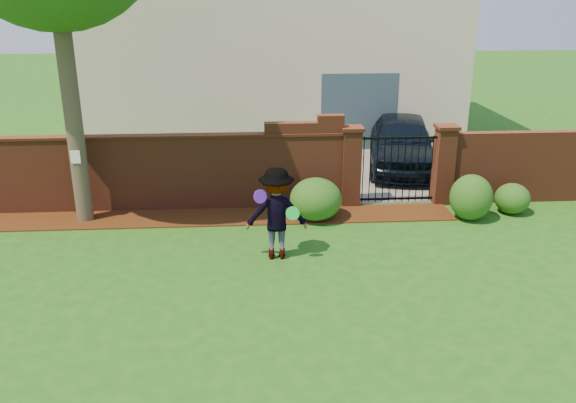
{
  "coord_description": "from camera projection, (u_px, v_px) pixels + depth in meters",
  "views": [
    {
      "loc": [
        0.05,
        -9.06,
        4.83
      ],
      "look_at": [
        0.76,
        1.4,
        1.05
      ],
      "focal_mm": 36.89,
      "sensor_mm": 36.0,
      "label": 1
    }
  ],
  "objects": [
    {
      "name": "pillar_right",
      "position": [
        444.0,
        164.0,
        13.86
      ],
      "size": [
        0.5,
        0.5,
        1.88
      ],
      "color": "maroon",
      "rests_on": "ground"
    },
    {
      "name": "shrub_left",
      "position": [
        316.0,
        199.0,
        12.99
      ],
      "size": [
        1.15,
        1.15,
        0.94
      ],
      "primitive_type": "ellipsoid",
      "color": "#194F17",
      "rests_on": "ground"
    },
    {
      "name": "iron_gate",
      "position": [
        397.0,
        169.0,
        13.82
      ],
      "size": [
        1.78,
        0.03,
        1.6
      ],
      "color": "black",
      "rests_on": "ground"
    },
    {
      "name": "car",
      "position": [
        403.0,
        144.0,
        16.41
      ],
      "size": [
        2.62,
        4.7,
        1.51
      ],
      "primitive_type": "imported",
      "rotation": [
        0.0,
        0.0,
        -0.2
      ],
      "color": "black",
      "rests_on": "ground"
    },
    {
      "name": "shrub_middle",
      "position": [
        471.0,
        197.0,
        12.98
      ],
      "size": [
        0.93,
        0.93,
        1.02
      ],
      "primitive_type": "ellipsoid",
      "color": "#194F17",
      "rests_on": "ground"
    },
    {
      "name": "brick_wall",
      "position": [
        159.0,
        171.0,
        13.45
      ],
      "size": [
        8.7,
        0.31,
        2.16
      ],
      "color": "maroon",
      "rests_on": "ground"
    },
    {
      "name": "brick_wall_return",
      "position": [
        526.0,
        167.0,
        14.02
      ],
      "size": [
        4.0,
        0.25,
        1.7
      ],
      "primitive_type": "cube",
      "color": "maroon",
      "rests_on": "ground"
    },
    {
      "name": "shrub_right",
      "position": [
        512.0,
        199.0,
        13.4
      ],
      "size": [
        0.78,
        0.78,
        0.7
      ],
      "primitive_type": "ellipsoid",
      "color": "#194F17",
      "rests_on": "ground"
    },
    {
      "name": "paper_notice",
      "position": [
        75.0,
        157.0,
        12.41
      ],
      "size": [
        0.2,
        0.01,
        0.28
      ],
      "primitive_type": "cube",
      "color": "white",
      "rests_on": "tree"
    },
    {
      "name": "mulch_bed",
      "position": [
        206.0,
        217.0,
        13.2
      ],
      "size": [
        11.1,
        1.08,
        0.03
      ],
      "primitive_type": "cube",
      "color": "#381B0A",
      "rests_on": "ground"
    },
    {
      "name": "man",
      "position": [
        276.0,
        214.0,
        10.98
      ],
      "size": [
        1.16,
        0.68,
        1.77
      ],
      "primitive_type": "imported",
      "rotation": [
        0.0,
        0.0,
        3.12
      ],
      "color": "gray",
      "rests_on": "ground"
    },
    {
      "name": "ground",
      "position": [
        249.0,
        288.0,
        10.14
      ],
      "size": [
        80.0,
        80.0,
        0.01
      ],
      "primitive_type": "cube",
      "color": "#215615",
      "rests_on": "ground"
    },
    {
      "name": "frisbee_green",
      "position": [
        293.0,
        213.0,
        10.76
      ],
      "size": [
        0.26,
        0.11,
        0.26
      ],
      "primitive_type": "cylinder",
      "rotation": [
        1.43,
        0.0,
        -0.2
      ],
      "color": "green",
      "rests_on": "man"
    },
    {
      "name": "frisbee_purple",
      "position": [
        260.0,
        196.0,
        10.6
      ],
      "size": [
        0.26,
        0.19,
        0.26
      ],
      "primitive_type": "cylinder",
      "rotation": [
        1.36,
        0.0,
        0.48
      ],
      "color": "#6B21D1",
      "rests_on": "man"
    },
    {
      "name": "driveway",
      "position": [
        364.0,
        158.0,
        17.86
      ],
      "size": [
        3.2,
        8.0,
        0.01
      ],
      "primitive_type": "cube",
      "color": "slate",
      "rests_on": "ground"
    },
    {
      "name": "house",
      "position": [
        274.0,
        40.0,
        20.38
      ],
      "size": [
        12.4,
        6.4,
        6.3
      ],
      "color": "beige",
      "rests_on": "ground"
    },
    {
      "name": "pillar_left",
      "position": [
        351.0,
        166.0,
        13.72
      ],
      "size": [
        0.5,
        0.5,
        1.88
      ],
      "color": "maroon",
      "rests_on": "ground"
    }
  ]
}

